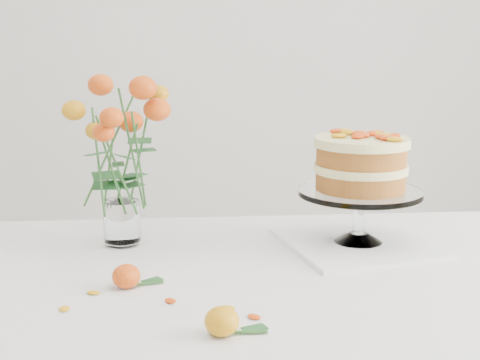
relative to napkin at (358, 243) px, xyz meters
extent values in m
cube|color=silver|center=(-0.29, 1.81, 0.59)|extent=(4.00, 0.04, 2.70)
cube|color=tan|center=(-0.29, -0.19, -0.03)|extent=(1.40, 0.90, 0.04)
cube|color=white|center=(-0.29, -0.19, -0.01)|extent=(1.42, 0.92, 0.01)
cube|color=white|center=(-0.29, 0.27, -0.11)|extent=(1.42, 0.01, 0.20)
cube|color=white|center=(0.00, 0.00, 0.00)|extent=(0.37, 0.37, 0.01)
cylinder|color=white|center=(0.00, 0.00, 0.07)|extent=(0.03, 0.03, 0.09)
cylinder|color=white|center=(0.00, 0.00, 0.12)|extent=(0.27, 0.27, 0.01)
cylinder|color=#AE7327|center=(0.00, 0.00, 0.14)|extent=(0.25, 0.25, 0.04)
cylinder|color=beige|center=(0.00, 0.00, 0.17)|extent=(0.26, 0.26, 0.02)
cylinder|color=#AE7327|center=(0.00, 0.00, 0.20)|extent=(0.25, 0.25, 0.04)
cylinder|color=beige|center=(0.00, 0.00, 0.23)|extent=(0.26, 0.26, 0.02)
cylinder|color=white|center=(-0.52, 0.05, 0.00)|extent=(0.06, 0.06, 0.01)
cylinder|color=white|center=(-0.52, 0.05, 0.05)|extent=(0.08, 0.08, 0.09)
ellipsoid|color=orange|center=(-0.33, -0.43, 0.02)|extent=(0.06, 0.06, 0.05)
cylinder|color=#2D6227|center=(-0.29, -0.43, 0.00)|extent=(0.07, 0.01, 0.01)
ellipsoid|color=#BD3409|center=(-0.49, -0.22, 0.02)|extent=(0.05, 0.05, 0.05)
cylinder|color=#2D6227|center=(-0.46, -0.21, 0.00)|extent=(0.06, 0.02, 0.01)
ellipsoid|color=#EEA60F|center=(-0.41, -0.29, 0.00)|extent=(0.03, 0.02, 0.00)
ellipsoid|color=#EEA60F|center=(-0.31, -0.33, 0.00)|extent=(0.03, 0.02, 0.00)
ellipsoid|color=#EEA60F|center=(-0.27, -0.37, 0.00)|extent=(0.03, 0.02, 0.00)
ellipsoid|color=#EEA60F|center=(-0.55, -0.24, 0.00)|extent=(0.03, 0.02, 0.00)
ellipsoid|color=#EEA60F|center=(-0.59, -0.31, 0.00)|extent=(0.03, 0.02, 0.00)
camera|label=1|loc=(-0.38, -1.40, 0.45)|focal=50.00mm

